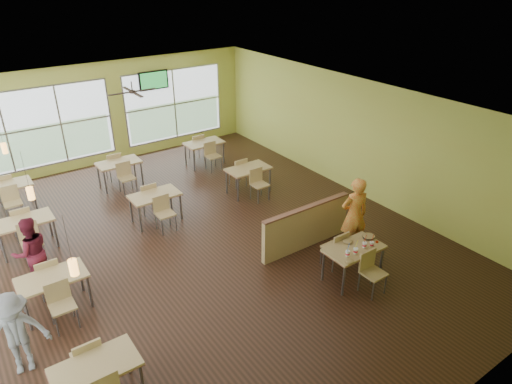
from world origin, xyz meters
The scene contains 20 objects.
room centered at (0.00, 0.00, 1.60)m, with size 12.00×12.04×3.20m.
window_bays centered at (-2.65, 3.08, 1.48)m, with size 9.24×10.24×2.38m.
main_table centered at (2.00, -3.00, 0.63)m, with size 1.22×1.52×0.87m.
half_wall_divider centered at (2.00, -1.55, 0.52)m, with size 2.40×0.14×1.04m.
dining_tables centered at (-1.05, 1.71, 0.63)m, with size 6.92×8.72×0.87m.
pendant_lights centered at (-3.20, 0.68, 2.45)m, with size 0.11×7.31×0.86m.
ceiling_fan centered at (0.00, 3.00, 2.95)m, with size 1.25×1.25×0.29m.
tv_backwall centered at (1.80, 5.90, 2.45)m, with size 1.00×0.07×0.60m.
man_plaid centered at (2.75, -2.25, 0.90)m, with size 0.65×0.43×1.79m, color #EE461A.
patron_maroon centered at (-3.32, 0.56, 0.75)m, with size 0.73×0.57×1.49m, color maroon.
patron_grey centered at (-4.00, -1.67, 0.74)m, with size 0.96×0.55×1.48m, color slate.
cup_blue centered at (1.66, -3.14, 0.82)m, with size 0.09×0.09×0.34m.
cup_yellow centered at (1.85, -3.17, 0.82)m, with size 0.10×0.10×0.35m.
cup_red_near centered at (2.16, -3.12, 0.82)m, with size 0.09×0.09×0.33m.
cup_red_far centered at (2.30, -3.18, 0.81)m, with size 0.09×0.09×0.31m.
food_basket centered at (2.49, -2.92, 0.78)m, with size 0.27×0.27×0.06m.
ketchup_cup centered at (2.51, -3.13, 0.76)m, with size 0.06×0.06×0.02m, color #981600.
wrapper_left centered at (1.57, -3.30, 0.77)m, with size 0.17×0.16×0.04m, color #A78851.
wrapper_mid centered at (2.03, -2.79, 0.78)m, with size 0.21×0.19×0.05m, color #A78851.
wrapper_right centered at (2.26, -3.23, 0.77)m, with size 0.15×0.14×0.04m, color #A78851.
Camera 1 is at (-4.02, -8.12, 5.85)m, focal length 32.00 mm.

